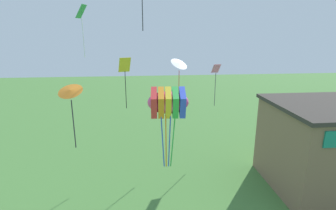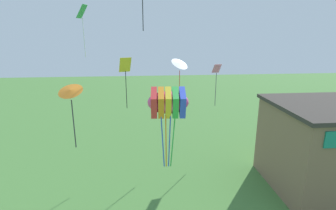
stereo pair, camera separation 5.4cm
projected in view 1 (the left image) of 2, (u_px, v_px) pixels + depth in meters
kite_rainbow_parafoil at (168, 103)px, 12.01m from camera, size 1.98×1.45×3.94m
kite_yellow_diamond at (125, 72)px, 19.19m from camera, size 0.97×0.77×3.83m
kite_white_delta at (179, 64)px, 20.40m from camera, size 1.82×1.79×3.51m
kite_pink_diamond at (216, 76)px, 21.68m from camera, size 0.74×0.64×3.55m
kite_green_diamond at (82, 19)px, 18.58m from camera, size 0.76×0.90×3.68m
kite_orange_delta at (70, 93)px, 11.43m from camera, size 1.25×1.20×2.96m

